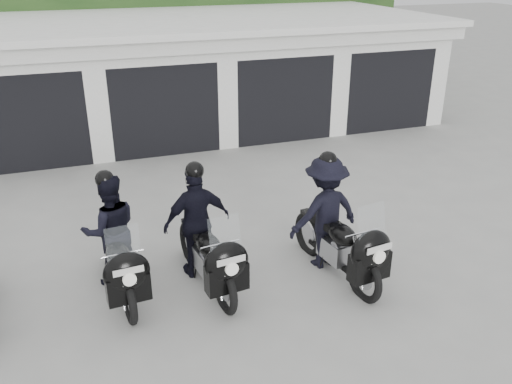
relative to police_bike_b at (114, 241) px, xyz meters
name	(u,v)px	position (x,y,z in m)	size (l,w,h in m)	color
ground	(234,264)	(1.82, 0.06, -0.78)	(80.00, 80.00, 0.00)	#9C9B96
garage_block	(147,77)	(1.82, 8.12, 0.64)	(16.40, 6.80, 2.96)	white
background_vegetation	(132,10)	(2.20, 12.98, 1.99)	(20.00, 3.90, 5.80)	#173312
police_bike_b	(114,241)	(0.00, 0.00, 0.00)	(0.89, 2.14, 1.86)	black
police_bike_c	(202,232)	(1.25, -0.19, 0.02)	(1.10, 2.18, 1.90)	black
police_bike_d	(331,221)	(3.19, -0.56, 0.05)	(1.24, 2.24, 1.96)	black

